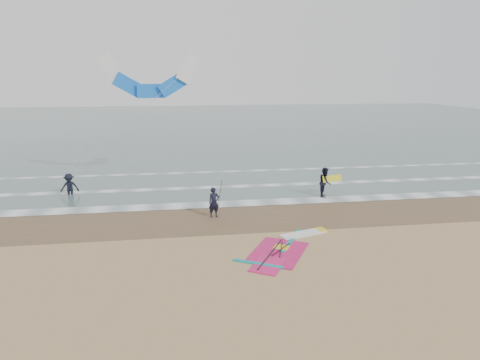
{
  "coord_description": "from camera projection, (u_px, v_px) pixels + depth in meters",
  "views": [
    {
      "loc": [
        -4.0,
        -14.84,
        7.16
      ],
      "look_at": [
        -1.07,
        5.0,
        2.2
      ],
      "focal_mm": 32.0,
      "sensor_mm": 36.0,
      "label": 1
    }
  ],
  "objects": [
    {
      "name": "person_wading",
      "position": [
        69.0,
        182.0,
        25.89
      ],
      "size": [
        1.11,
        0.66,
        1.69
      ],
      "primitive_type": "imported",
      "rotation": [
        0.0,
        0.0,
        0.03
      ],
      "color": "black",
      "rests_on": "ground"
    },
    {
      "name": "held_pole",
      "position": [
        220.0,
        195.0,
        21.86
      ],
      "size": [
        0.17,
        0.86,
        1.82
      ],
      "color": "black",
      "rests_on": "ground"
    },
    {
      "name": "person_standing",
      "position": [
        214.0,
        202.0,
        21.91
      ],
      "size": [
        0.65,
        0.52,
        1.57
      ],
      "primitive_type": "imported",
      "rotation": [
        0.0,
        0.0,
        0.27
      ],
      "color": "black",
      "rests_on": "ground"
    },
    {
      "name": "wet_sand_band",
      "position": [
        257.0,
        216.0,
        22.3
      ],
      "size": [
        120.0,
        5.0,
        0.01
      ],
      "primitive_type": "cube",
      "color": "brown",
      "rests_on": "ground"
    },
    {
      "name": "ground",
      "position": [
        286.0,
        265.0,
        16.54
      ],
      "size": [
        120.0,
        120.0,
        0.0
      ],
      "primitive_type": "plane",
      "color": "tan",
      "rests_on": "ground"
    },
    {
      "name": "foam_waterline",
      "position": [
        244.0,
        192.0,
        26.56
      ],
      "size": [
        120.0,
        9.15,
        0.02
      ],
      "color": "white",
      "rests_on": "ground"
    },
    {
      "name": "sea_water",
      "position": [
        204.0,
        125.0,
        62.63
      ],
      "size": [
        120.0,
        80.0,
        0.02
      ],
      "primitive_type": "cube",
      "color": "#47605E",
      "rests_on": "ground"
    },
    {
      "name": "windsurf_rig",
      "position": [
        286.0,
        247.0,
        18.17
      ],
      "size": [
        4.82,
        4.56,
        0.12
      ],
      "color": "white",
      "rests_on": "ground"
    },
    {
      "name": "person_walking",
      "position": [
        325.0,
        182.0,
        25.57
      ],
      "size": [
        0.93,
        1.05,
        1.78
      ],
      "primitive_type": "imported",
      "rotation": [
        0.0,
        0.0,
        1.22
      ],
      "color": "black",
      "rests_on": "ground"
    },
    {
      "name": "carried_kiteboard",
      "position": [
        332.0,
        178.0,
        25.47
      ],
      "size": [
        1.3,
        0.51,
        0.39
      ],
      "color": "yellow",
      "rests_on": "ground"
    },
    {
      "name": "surf_kite",
      "position": [
        150.0,
        80.0,
        27.53
      ],
      "size": [
        8.29,
        2.72,
        7.41
      ],
      "color": "white",
      "rests_on": "ground"
    }
  ]
}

